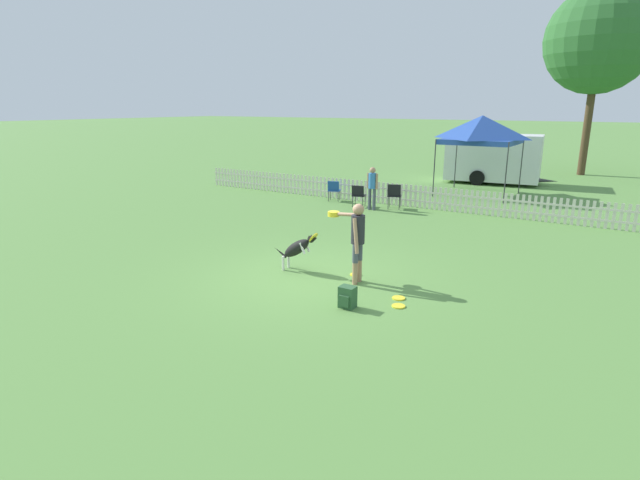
% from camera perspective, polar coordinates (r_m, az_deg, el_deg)
% --- Properties ---
extents(ground_plane, '(240.00, 240.00, 0.00)m').
position_cam_1_polar(ground_plane, '(10.76, -0.83, -4.26)').
color(ground_plane, '#5B8C42').
extents(handler_person, '(1.00, 0.64, 1.67)m').
position_cam_1_polar(handler_person, '(10.19, 4.10, 0.80)').
color(handler_person, tan).
rests_on(handler_person, ground_plane).
extents(leaping_dog, '(1.14, 0.32, 0.94)m').
position_cam_1_polar(leaping_dog, '(10.99, -2.60, -0.92)').
color(leaping_dog, black).
rests_on(leaping_dog, ground_plane).
extents(frisbee_near_handler, '(0.25, 0.25, 0.02)m').
position_cam_1_polar(frisbee_near_handler, '(9.72, 8.97, -6.57)').
color(frisbee_near_handler, yellow).
rests_on(frisbee_near_handler, ground_plane).
extents(frisbee_near_dog, '(0.25, 0.25, 0.02)m').
position_cam_1_polar(frisbee_near_dog, '(10.91, 4.11, -3.97)').
color(frisbee_near_dog, yellow).
rests_on(frisbee_near_dog, ground_plane).
extents(frisbee_midfield, '(0.25, 0.25, 0.02)m').
position_cam_1_polar(frisbee_midfield, '(9.35, 8.95, -7.46)').
color(frisbee_midfield, yellow).
rests_on(frisbee_midfield, ground_plane).
extents(backpack_on_grass, '(0.29, 0.27, 0.41)m').
position_cam_1_polar(backpack_on_grass, '(9.15, 3.14, -6.54)').
color(backpack_on_grass, '#2D5633').
rests_on(backpack_on_grass, ground_plane).
extents(picket_fence, '(21.62, 0.04, 0.81)m').
position_cam_1_polar(picket_fence, '(18.01, 13.84, 4.57)').
color(picket_fence, beige).
rests_on(picket_fence, ground_plane).
extents(folding_chair_blue_left, '(0.54, 0.55, 0.80)m').
position_cam_1_polar(folding_chair_blue_left, '(18.14, 4.42, 5.27)').
color(folding_chair_blue_left, '#333338').
rests_on(folding_chair_blue_left, ground_plane).
extents(folding_chair_center, '(0.57, 0.58, 0.79)m').
position_cam_1_polar(folding_chair_center, '(19.21, 1.60, 5.85)').
color(folding_chair_center, '#333338').
rests_on(folding_chair_center, ground_plane).
extents(folding_chair_green_right, '(0.59, 0.61, 0.90)m').
position_cam_1_polar(folding_chair_green_right, '(17.91, 8.49, 5.23)').
color(folding_chair_green_right, '#333338').
rests_on(folding_chair_green_right, ground_plane).
extents(canopy_tent_main, '(2.81, 2.81, 3.19)m').
position_cam_1_polar(canopy_tent_main, '(21.43, 18.00, 11.91)').
color(canopy_tent_main, '#333338').
rests_on(canopy_tent_main, ground_plane).
extents(spectator_standing, '(0.42, 0.27, 1.51)m').
position_cam_1_polar(spectator_standing, '(17.60, 5.99, 6.32)').
color(spectator_standing, '#474C5B').
rests_on(spectator_standing, ground_plane).
extents(equipment_trailer, '(5.06, 2.50, 2.27)m').
position_cam_1_polar(equipment_trailer, '(25.09, 19.19, 8.89)').
color(equipment_trailer, white).
rests_on(equipment_trailer, ground_plane).
extents(tree_left_grove, '(5.21, 5.21, 9.30)m').
position_cam_1_polar(tree_left_grove, '(30.11, 29.25, 19.24)').
color(tree_left_grove, '#4C3823').
rests_on(tree_left_grove, ground_plane).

